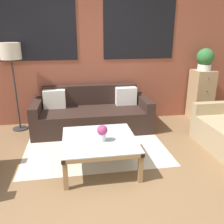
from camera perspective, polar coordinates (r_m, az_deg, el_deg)
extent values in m
plane|color=brown|center=(2.89, -0.37, -18.64)|extent=(16.00, 16.00, 0.00)
cube|color=brown|center=(4.74, -5.21, 14.32)|extent=(8.40, 0.08, 2.80)
cube|color=black|center=(4.70, -17.57, 18.43)|extent=(1.40, 0.01, 1.10)
cube|color=black|center=(4.85, 6.62, 19.10)|extent=(1.40, 0.01, 1.10)
cube|color=beige|center=(3.89, -4.00, -8.13)|extent=(2.20, 1.61, 0.00)
cube|color=black|center=(4.38, -4.63, -2.13)|extent=(1.82, 0.72, 0.40)
cube|color=black|center=(4.74, -5.15, 1.88)|extent=(1.82, 0.16, 0.78)
cube|color=black|center=(4.47, -17.53, -1.34)|extent=(0.16, 0.88, 0.58)
cube|color=black|center=(4.61, 7.63, -0.01)|extent=(0.16, 0.88, 0.58)
cube|color=silver|center=(4.54, -13.68, 3.03)|extent=(0.40, 0.16, 0.34)
cube|color=white|center=(4.64, 3.39, 3.85)|extent=(0.40, 0.16, 0.34)
cube|color=tan|center=(4.50, 23.33, -1.61)|extent=(0.80, 0.14, 0.62)
cube|color=silver|center=(3.16, -3.08, -6.51)|extent=(0.97, 0.97, 0.01)
cube|color=#99754C|center=(2.77, -1.97, -11.06)|extent=(0.97, 0.05, 0.05)
cube|color=#99754C|center=(3.59, -3.90, -3.90)|extent=(0.97, 0.05, 0.05)
cube|color=#99754C|center=(3.17, -11.40, -7.48)|extent=(0.05, 0.97, 0.05)
cube|color=#99754C|center=(3.25, 5.02, -6.43)|extent=(0.05, 0.97, 0.05)
cube|color=#99754C|center=(2.86, -11.14, -14.51)|extent=(0.05, 0.05, 0.40)
cube|color=#99754C|center=(2.95, 6.86, -13.12)|extent=(0.06, 0.05, 0.40)
cube|color=#99754C|center=(3.64, -10.86, -6.90)|extent=(0.05, 0.06, 0.40)
cube|color=#99754C|center=(3.72, 3.07, -6.04)|extent=(0.06, 0.06, 0.40)
cylinder|color=#2D2D2D|center=(4.85, -21.14, -3.70)|extent=(0.28, 0.28, 0.02)
cylinder|color=#2D2D2D|center=(4.66, -22.06, 3.75)|extent=(0.03, 0.03, 1.28)
cylinder|color=beige|center=(4.54, -23.27, 13.33)|extent=(0.35, 0.35, 0.28)
cube|color=tan|center=(5.28, 20.57, 3.88)|extent=(0.40, 0.42, 1.03)
sphere|color=#38332D|center=(5.02, 22.25, 7.49)|extent=(0.02, 0.02, 0.02)
sphere|color=#38332D|center=(5.07, 21.90, 4.66)|extent=(0.02, 0.02, 0.02)
sphere|color=#38332D|center=(5.13, 21.56, 1.88)|extent=(0.02, 0.02, 0.02)
sphere|color=#38332D|center=(5.21, 21.23, -0.82)|extent=(0.02, 0.02, 0.02)
cylinder|color=silver|center=(5.18, 21.29, 10.00)|extent=(0.26, 0.26, 0.12)
sphere|color=#2D6B33|center=(5.15, 21.55, 12.22)|extent=(0.34, 0.34, 0.34)
cylinder|color=silver|center=(3.08, -2.34, -6.09)|extent=(0.09, 0.09, 0.10)
sphere|color=#9E3366|center=(3.04, -2.36, -4.40)|extent=(0.14, 0.14, 0.14)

